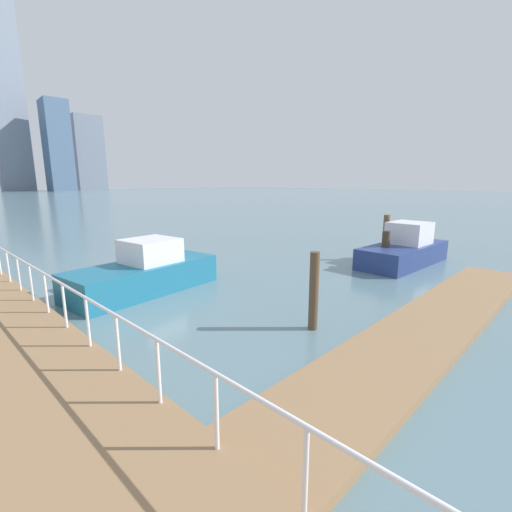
% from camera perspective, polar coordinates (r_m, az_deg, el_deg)
% --- Properties ---
extents(ground_plane, '(300.00, 300.00, 0.00)m').
position_cam_1_polar(ground_plane, '(15.41, -23.00, -3.03)').
color(ground_plane, slate).
extents(floating_dock, '(14.68, 2.00, 0.18)m').
position_cam_1_polar(floating_dock, '(10.49, 26.59, -9.71)').
color(floating_dock, '#93704C').
rests_on(floating_dock, ground_plane).
extents(boardwalk_railing, '(0.06, 28.77, 1.08)m').
position_cam_1_polar(boardwalk_railing, '(6.23, -18.85, -12.62)').
color(boardwalk_railing, white).
rests_on(boardwalk_railing, boardwalk).
extents(dock_piling_1, '(0.29, 0.29, 2.17)m').
position_cam_1_polar(dock_piling_1, '(18.03, 20.12, 2.79)').
color(dock_piling_1, brown).
rests_on(dock_piling_1, ground_plane).
extents(dock_piling_3, '(0.24, 0.24, 2.03)m').
position_cam_1_polar(dock_piling_3, '(9.10, 9.29, -5.61)').
color(dock_piling_3, brown).
rests_on(dock_piling_3, ground_plane).
extents(dock_piling_4, '(0.33, 0.33, 1.61)m').
position_cam_1_polar(dock_piling_4, '(16.54, 20.07, 1.04)').
color(dock_piling_4, '#473826').
rests_on(dock_piling_4, ground_plane).
extents(moored_boat_0, '(5.34, 2.21, 1.90)m').
position_cam_1_polar(moored_boat_0, '(17.52, 22.79, 0.93)').
color(moored_boat_0, navy).
rests_on(moored_boat_0, ground_plane).
extents(moored_boat_3, '(5.28, 2.58, 1.79)m').
position_cam_1_polar(moored_boat_3, '(12.79, -17.42, -2.56)').
color(moored_boat_3, '#1E6B8C').
rests_on(moored_boat_3, ground_plane).
extents(skyline_tower_4, '(10.37, 7.93, 65.46)m').
position_cam_1_polar(skyline_tower_4, '(168.40, -35.16, 19.84)').
color(skyline_tower_4, gray).
rests_on(skyline_tower_4, ground_plane).
extents(skyline_tower_5, '(8.73, 10.90, 32.19)m').
position_cam_1_polar(skyline_tower_5, '(154.16, -29.31, 15.12)').
color(skyline_tower_5, slate).
rests_on(skyline_tower_5, ground_plane).
extents(skyline_tower_6, '(12.42, 11.90, 31.22)m').
position_cam_1_polar(skyline_tower_6, '(178.48, -25.54, 14.68)').
color(skyline_tower_6, slate).
rests_on(skyline_tower_6, ground_plane).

